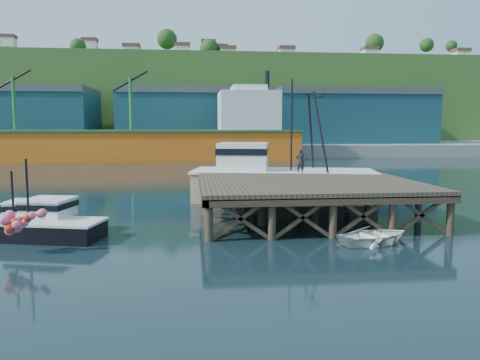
{
  "coord_description": "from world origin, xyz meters",
  "views": [
    {
      "loc": [
        -0.97,
        -25.28,
        5.13
      ],
      "look_at": [
        1.9,
        2.0,
        2.0
      ],
      "focal_mm": 35.0,
      "sensor_mm": 36.0,
      "label": 1
    }
  ],
  "objects": [
    {
      "name": "boat_navy",
      "position": [
        -8.91,
        -2.85,
        0.64
      ],
      "size": [
        5.15,
        2.86,
        3.16
      ],
      "rotation": [
        0.0,
        0.0,
        -0.06
      ],
      "color": "black",
      "rests_on": "ground"
    },
    {
      "name": "wharf",
      "position": [
        5.5,
        -0.19,
        1.94
      ],
      "size": [
        12.0,
        10.0,
        2.62
      ],
      "color": "brown",
      "rests_on": "ground"
    },
    {
      "name": "dockworker",
      "position": [
        6.09,
        4.4,
        2.92
      ],
      "size": [
        0.65,
        0.5,
        1.59
      ],
      "primitive_type": "imported",
      "rotation": [
        0.0,
        0.0,
        2.92
      ],
      "color": "black",
      "rests_on": "wharf"
    },
    {
      "name": "dinghy",
      "position": [
        7.04,
        -5.86,
        0.36
      ],
      "size": [
        4.04,
        3.4,
        0.71
      ],
      "primitive_type": "imported",
      "rotation": [
        0.0,
        0.0,
        1.88
      ],
      "color": "white",
      "rests_on": "ground"
    },
    {
      "name": "trawler",
      "position": [
        5.1,
        6.5,
        1.72
      ],
      "size": [
        13.13,
        6.94,
        8.35
      ],
      "rotation": [
        0.0,
        0.0,
        -0.21
      ],
      "color": "tan",
      "rests_on": "ground"
    },
    {
      "name": "ground",
      "position": [
        0.0,
        0.0,
        0.0
      ],
      "size": [
        300.0,
        300.0,
        0.0
      ],
      "primitive_type": "plane",
      "color": "black",
      "rests_on": "ground"
    },
    {
      "name": "warehouse_right",
      "position": [
        30.0,
        65.0,
        6.5
      ],
      "size": [
        30.0,
        16.0,
        9.0
      ],
      "primitive_type": "cube",
      "color": "#194A54",
      "rests_on": "far_quay"
    },
    {
      "name": "cargo_ship",
      "position": [
        -8.46,
        48.0,
        3.31
      ],
      "size": [
        55.5,
        10.0,
        13.75
      ],
      "color": "orange",
      "rests_on": "ground"
    },
    {
      "name": "far_quay",
      "position": [
        0.0,
        70.0,
        1.0
      ],
      "size": [
        160.0,
        40.0,
        2.0
      ],
      "primitive_type": "cube",
      "color": "gray",
      "rests_on": "ground"
    },
    {
      "name": "warehouse_left",
      "position": [
        -35.0,
        65.0,
        6.5
      ],
      "size": [
        32.0,
        16.0,
        9.0
      ],
      "primitive_type": "cube",
      "color": "#194A54",
      "rests_on": "far_quay"
    },
    {
      "name": "hillside",
      "position": [
        0.0,
        100.0,
        11.0
      ],
      "size": [
        220.0,
        50.0,
        22.0
      ],
      "primitive_type": "cube",
      "color": "#2D511E",
      "rests_on": "ground"
    },
    {
      "name": "warehouse_mid",
      "position": [
        0.0,
        65.0,
        6.5
      ],
      "size": [
        28.0,
        16.0,
        9.0
      ],
      "primitive_type": "cube",
      "color": "#194A54",
      "rests_on": "far_quay"
    },
    {
      "name": "boat_black",
      "position": [
        -7.98,
        -3.14,
        0.68
      ],
      "size": [
        6.38,
        5.29,
        3.72
      ],
      "rotation": [
        0.0,
        0.0,
        -0.24
      ],
      "color": "black",
      "rests_on": "ground"
    }
  ]
}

